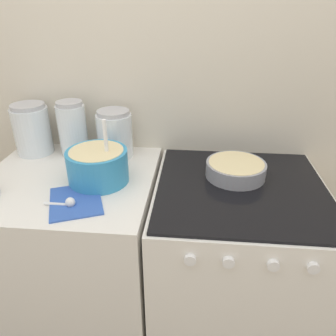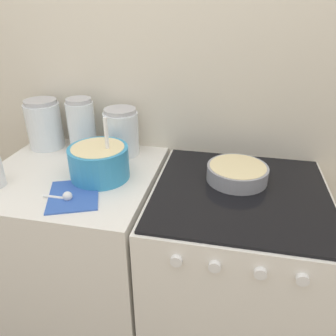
{
  "view_description": "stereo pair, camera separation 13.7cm",
  "coord_description": "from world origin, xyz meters",
  "px_view_note": "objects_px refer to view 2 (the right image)",
  "views": [
    {
      "loc": [
        0.18,
        -0.82,
        1.62
      ],
      "look_at": [
        0.06,
        0.39,
        0.99
      ],
      "focal_mm": 35.0,
      "sensor_mm": 36.0,
      "label": 1
    },
    {
      "loc": [
        0.31,
        -0.8,
        1.62
      ],
      "look_at": [
        0.06,
        0.39,
        0.99
      ],
      "focal_mm": 35.0,
      "sensor_mm": 36.0,
      "label": 2
    }
  ],
  "objects_px": {
    "storage_jar_middle": "(82,129)",
    "storage_jar_right": "(122,135)",
    "stove": "(231,277)",
    "storage_jar_left": "(45,127)",
    "mixing_bowl": "(99,160)",
    "baking_pan": "(237,173)"
  },
  "relations": [
    {
      "from": "storage_jar_middle",
      "to": "storage_jar_right",
      "type": "bearing_deg",
      "value": 0.0
    },
    {
      "from": "stove",
      "to": "storage_jar_left",
      "type": "xyz_separation_m",
      "value": [
        -0.98,
        0.24,
        0.57
      ]
    },
    {
      "from": "mixing_bowl",
      "to": "storage_jar_middle",
      "type": "distance_m",
      "value": 0.32
    },
    {
      "from": "baking_pan",
      "to": "storage_jar_middle",
      "type": "height_order",
      "value": "storage_jar_middle"
    },
    {
      "from": "mixing_bowl",
      "to": "storage_jar_middle",
      "type": "bearing_deg",
      "value": 126.84
    },
    {
      "from": "mixing_bowl",
      "to": "baking_pan",
      "type": "height_order",
      "value": "mixing_bowl"
    },
    {
      "from": "storage_jar_middle",
      "to": "storage_jar_right",
      "type": "distance_m",
      "value": 0.2
    },
    {
      "from": "baking_pan",
      "to": "storage_jar_right",
      "type": "distance_m",
      "value": 0.58
    },
    {
      "from": "stove",
      "to": "storage_jar_left",
      "type": "distance_m",
      "value": 1.16
    },
    {
      "from": "mixing_bowl",
      "to": "storage_jar_middle",
      "type": "relative_size",
      "value": 1.03
    },
    {
      "from": "mixing_bowl",
      "to": "storage_jar_left",
      "type": "xyz_separation_m",
      "value": [
        -0.39,
        0.25,
        0.03
      ]
    },
    {
      "from": "mixing_bowl",
      "to": "baking_pan",
      "type": "relative_size",
      "value": 1.07
    },
    {
      "from": "stove",
      "to": "storage_jar_right",
      "type": "height_order",
      "value": "storage_jar_right"
    },
    {
      "from": "storage_jar_right",
      "to": "baking_pan",
      "type": "bearing_deg",
      "value": -16.18
    },
    {
      "from": "storage_jar_right",
      "to": "storage_jar_left",
      "type": "bearing_deg",
      "value": -180.0
    },
    {
      "from": "storage_jar_left",
      "to": "storage_jar_middle",
      "type": "xyz_separation_m",
      "value": [
        0.2,
        0.0,
        0.01
      ]
    },
    {
      "from": "stove",
      "to": "storage_jar_middle",
      "type": "xyz_separation_m",
      "value": [
        -0.78,
        0.24,
        0.58
      ]
    },
    {
      "from": "storage_jar_left",
      "to": "stove",
      "type": "bearing_deg",
      "value": -13.91
    },
    {
      "from": "mixing_bowl",
      "to": "baking_pan",
      "type": "xyz_separation_m",
      "value": [
        0.57,
        0.09,
        -0.04
      ]
    },
    {
      "from": "stove",
      "to": "mixing_bowl",
      "type": "relative_size",
      "value": 3.48
    },
    {
      "from": "baking_pan",
      "to": "storage_jar_right",
      "type": "xyz_separation_m",
      "value": [
        -0.56,
        0.16,
        0.06
      ]
    },
    {
      "from": "baking_pan",
      "to": "storage_jar_left",
      "type": "bearing_deg",
      "value": 170.47
    }
  ]
}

